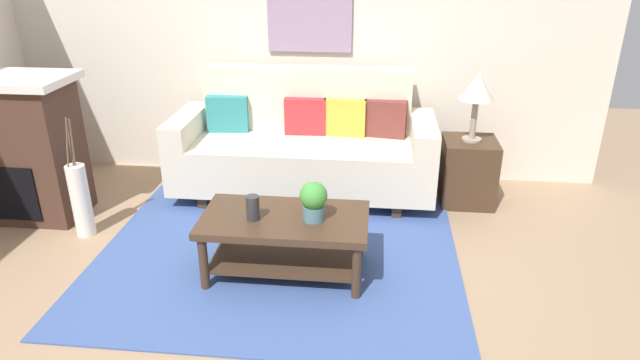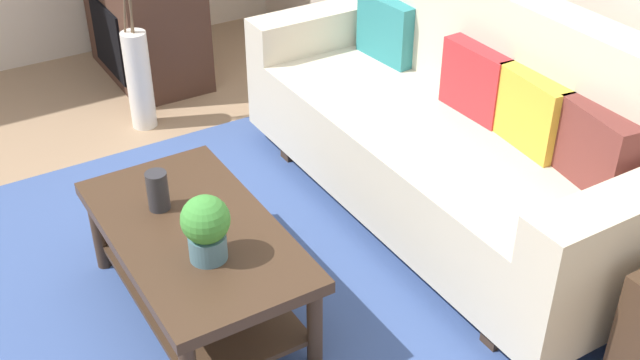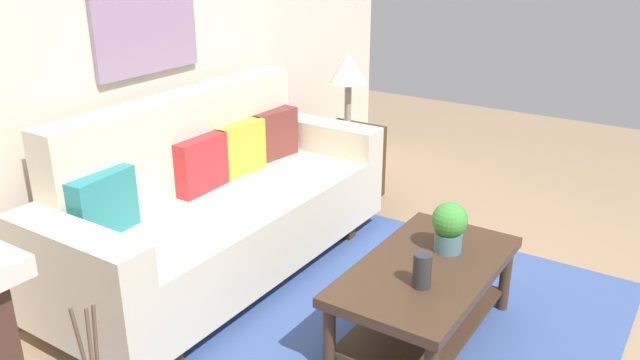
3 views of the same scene
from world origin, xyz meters
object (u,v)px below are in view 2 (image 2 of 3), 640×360
at_px(throw_pillow_teal, 388,29).
at_px(throw_pillow_crimson, 477,80).
at_px(couch, 450,136).
at_px(throw_pillow_maroon, 596,148).
at_px(potted_plant_tabletop, 206,227).
at_px(coffee_table, 196,252).
at_px(throw_pillow_mustard, 532,112).
at_px(floor_vase, 139,80).
at_px(tabletop_vase, 158,191).

xyz_separation_m(throw_pillow_teal, throw_pillow_crimson, (0.69, 0.00, 0.00)).
bearing_deg(couch, throw_pillow_maroon, 10.27).
bearing_deg(potted_plant_tabletop, coffee_table, 173.06).
xyz_separation_m(throw_pillow_mustard, coffee_table, (-0.30, -1.42, -0.37)).
distance_m(throw_pillow_crimson, throw_pillow_mustard, 0.35).
distance_m(throw_pillow_maroon, floor_vase, 2.54).
height_order(throw_pillow_maroon, coffee_table, throw_pillow_maroon).
distance_m(throw_pillow_maroon, potted_plant_tabletop, 1.52).
bearing_deg(floor_vase, couch, 30.46).
height_order(throw_pillow_teal, tabletop_vase, throw_pillow_teal).
distance_m(coffee_table, tabletop_vase, 0.28).
bearing_deg(throw_pillow_crimson, potted_plant_tabletop, -80.63).
distance_m(couch, coffee_table, 1.30).
xyz_separation_m(potted_plant_tabletop, floor_vase, (-1.82, 0.39, -0.29)).
height_order(coffee_table, potted_plant_tabletop, potted_plant_tabletop).
distance_m(couch, potted_plant_tabletop, 1.35).
bearing_deg(coffee_table, couch, 91.94).
xyz_separation_m(throw_pillow_mustard, tabletop_vase, (-0.50, -1.48, -0.17)).
height_order(throw_pillow_crimson, floor_vase, throw_pillow_crimson).
height_order(tabletop_vase, potted_plant_tabletop, potted_plant_tabletop).
bearing_deg(potted_plant_tabletop, throw_pillow_crimson, 99.37).
relative_size(throw_pillow_teal, floor_vase, 0.63).
distance_m(couch, throw_pillow_crimson, 0.28).
bearing_deg(tabletop_vase, throw_pillow_teal, 110.10).
height_order(potted_plant_tabletop, floor_vase, potted_plant_tabletop).
relative_size(throw_pillow_teal, tabletop_vase, 2.19).
xyz_separation_m(couch, floor_vase, (-1.58, -0.93, -0.15)).
relative_size(couch, floor_vase, 3.90).
xyz_separation_m(throw_pillow_teal, potted_plant_tabletop, (0.93, -1.45, -0.11)).
xyz_separation_m(throw_pillow_mustard, throw_pillow_maroon, (0.35, 0.00, 0.00)).
xyz_separation_m(throw_pillow_mustard, floor_vase, (-1.93, -1.06, -0.39)).
distance_m(couch, throw_pillow_teal, 0.75).
distance_m(couch, throw_pillow_maroon, 0.75).
height_order(couch, potted_plant_tabletop, couch).
bearing_deg(throw_pillow_crimson, throw_pillow_maroon, 0.00).
bearing_deg(tabletop_vase, potted_plant_tabletop, 5.14).
relative_size(throw_pillow_maroon, potted_plant_tabletop, 1.37).
xyz_separation_m(couch, coffee_table, (0.04, -1.30, -0.12)).
distance_m(throw_pillow_crimson, potted_plant_tabletop, 1.47).
bearing_deg(coffee_table, floor_vase, 167.23).
bearing_deg(tabletop_vase, coffee_table, 16.75).
distance_m(throw_pillow_crimson, coffee_table, 1.47).
bearing_deg(couch, throw_pillow_teal, 169.73).
bearing_deg(throw_pillow_teal, couch, -10.27).
bearing_deg(throw_pillow_teal, throw_pillow_mustard, 0.00).
height_order(throw_pillow_crimson, coffee_table, throw_pillow_crimson).
xyz_separation_m(throw_pillow_crimson, tabletop_vase, (-0.15, -1.48, -0.17)).
height_order(throw_pillow_teal, floor_vase, throw_pillow_teal).
relative_size(throw_pillow_crimson, throw_pillow_maroon, 1.00).
bearing_deg(throw_pillow_maroon, throw_pillow_mustard, 180.00).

